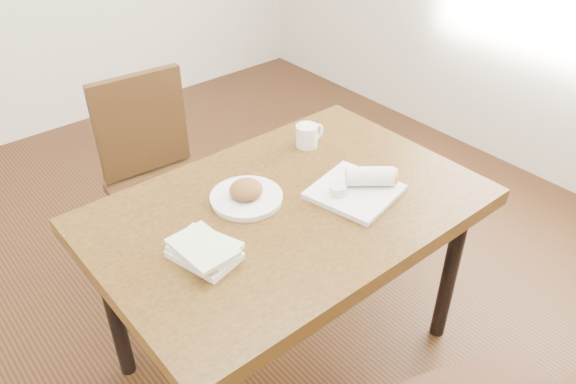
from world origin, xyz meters
TOP-DOWN VIEW (x-y plane):
  - ground at (0.00, 0.00)m, footprint 4.00×5.00m
  - table at (0.00, 0.00)m, footprint 1.30×0.87m
  - chair_far at (-0.10, 0.76)m, footprint 0.45×0.45m
  - plate_scone at (-0.10, 0.11)m, footprint 0.25×0.25m
  - coffee_mug at (0.31, 0.25)m, footprint 0.13×0.09m
  - plate_burrito at (0.23, -0.11)m, footprint 0.32×0.32m
  - book_stack at (-0.36, -0.05)m, footprint 0.20×0.24m

SIDE VIEW (x-z plane):
  - ground at x=0.00m, z-range -0.01..0.00m
  - chair_far at x=-0.10m, z-range 0.07..1.03m
  - table at x=0.00m, z-range 0.30..1.05m
  - plate_scone at x=-0.10m, z-range 0.74..0.81m
  - book_stack at x=-0.36m, z-range 0.75..0.80m
  - plate_burrito at x=0.23m, z-range 0.73..0.82m
  - coffee_mug at x=0.31m, z-range 0.75..0.84m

